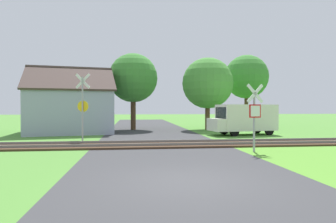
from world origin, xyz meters
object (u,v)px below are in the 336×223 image
object	(u,v)px
stop_sign_near	(255,113)
tree_right	(208,83)
house	(70,110)
tree_center	(133,78)
mail_truck	(244,118)
tree_far	(246,77)
crossing_sign_far	(83,104)

from	to	relation	value
stop_sign_near	tree_right	world-z (taller)	tree_right
house	tree_center	size ratio (longest dim) A/B	1.13
tree_right	mail_truck	size ratio (longest dim) A/B	1.27
house	mail_truck	bearing A→B (deg)	-26.21
tree_center	house	bearing A→B (deg)	-154.12
tree_center	mail_truck	distance (m)	10.83
stop_sign_near	house	world-z (taller)	house
tree_far	tree_center	world-z (taller)	tree_far
crossing_sign_far	house	world-z (taller)	house
tree_far	crossing_sign_far	bearing A→B (deg)	-139.13
crossing_sign_far	tree_center	distance (m)	10.78
crossing_sign_far	tree_center	world-z (taller)	tree_center
tree_right	house	bearing A→B (deg)	-172.19
house	mail_truck	world-z (taller)	house
tree_right	mail_truck	xyz separation A→B (m)	(1.39, -5.43, -2.99)
crossing_sign_far	tree_far	bearing A→B (deg)	54.68
crossing_sign_far	mail_truck	distance (m)	11.70
tree_center	tree_right	bearing A→B (deg)	-7.11
crossing_sign_far	tree_far	distance (m)	19.62
tree_far	tree_center	distance (m)	12.08
house	tree_right	bearing A→B (deg)	-2.31
tree_center	mail_truck	bearing A→B (deg)	-37.63
stop_sign_near	house	size ratio (longest dim) A/B	0.40
tree_far	mail_truck	world-z (taller)	tree_far
stop_sign_near	mail_truck	world-z (taller)	stop_sign_near
house	mail_truck	distance (m)	13.75
crossing_sign_far	tree_right	xyz separation A→B (m)	(9.62, 9.25, 2.00)
crossing_sign_far	house	bearing A→B (deg)	119.81
tree_right	tree_center	bearing A→B (deg)	172.89
tree_right	crossing_sign_far	bearing A→B (deg)	-136.15
house	tree_far	xyz separation A→B (m)	(16.85, 5.06, 3.37)
tree_center	stop_sign_near	bearing A→B (deg)	-69.42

